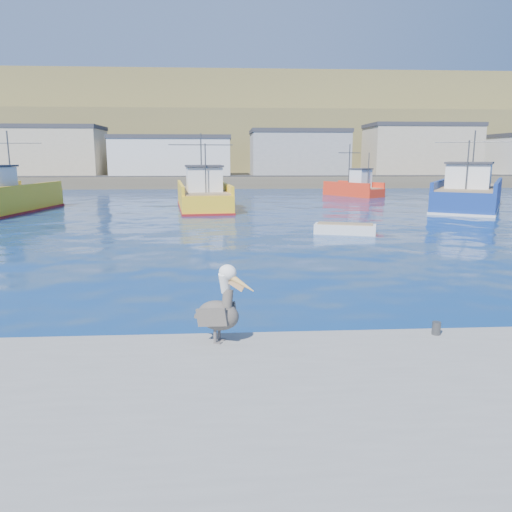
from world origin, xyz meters
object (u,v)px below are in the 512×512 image
at_px(trawler_blue, 469,195).
at_px(boat_orange, 355,188).
at_px(pelican, 220,309).
at_px(trawler_yellow_b, 203,196).
at_px(skiff_mid, 345,230).
at_px(trawler_yellow_a, 3,199).

xyz_separation_m(trawler_blue, boat_orange, (-6.48, 14.24, -0.21)).
relative_size(trawler_blue, pelican, 8.28).
relative_size(trawler_yellow_b, skiff_mid, 3.29).
relative_size(trawler_yellow_a, trawler_blue, 0.89).
xyz_separation_m(skiff_mid, pelican, (-7.23, -18.46, 1.00)).
bearing_deg(boat_orange, trawler_yellow_a, -154.99).
xyz_separation_m(trawler_yellow_a, skiff_mid, (25.13, -12.82, -0.86)).
xyz_separation_m(trawler_blue, skiff_mid, (-14.40, -14.00, -0.94)).
distance_m(trawler_yellow_a, boat_orange, 36.46).
bearing_deg(skiff_mid, trawler_blue, 44.19).
distance_m(trawler_yellow_a, skiff_mid, 28.23).
bearing_deg(pelican, trawler_yellow_b, 93.03).
relative_size(trawler_yellow_a, trawler_yellow_b, 1.05).
bearing_deg(trawler_yellow_a, pelican, -60.22).
relative_size(trawler_yellow_b, boat_orange, 1.68).
distance_m(trawler_yellow_a, pelican, 36.04).
xyz_separation_m(trawler_yellow_b, boat_orange, (16.93, 13.03, -0.10)).
relative_size(trawler_yellow_a, skiff_mid, 3.44).
bearing_deg(boat_orange, pelican, -107.97).
relative_size(boat_orange, pelican, 4.19).
xyz_separation_m(trawler_yellow_a, trawler_blue, (39.53, 1.17, 0.08)).
bearing_deg(trawler_blue, skiff_mid, -135.81).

